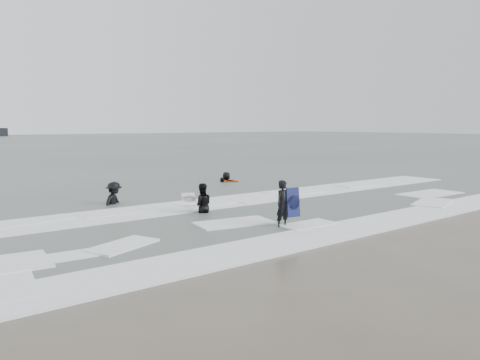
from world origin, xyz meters
TOP-DOWN VIEW (x-y plane):
  - ground at (0.00, 0.00)m, footprint 320.00×320.00m
  - surfer_centre at (-1.37, 0.86)m, footprint 0.60×0.41m
  - surfer_wading at (-2.13, 4.59)m, footprint 1.02×0.91m
  - surfer_breaker at (-4.08, 8.35)m, footprint 1.37×1.27m
  - surfer_right_near at (3.85, 11.80)m, footprint 0.78×0.93m
  - surfer_right_far at (4.37, 12.09)m, footprint 1.02×0.90m
  - surf_foam at (0.00, 3.70)m, footprint 30.03×9.06m
  - bodyboards at (0.26, 5.82)m, footprint 7.83×11.62m

SIDE VIEW (x-z plane):
  - ground at x=0.00m, z-range 0.00..0.00m
  - surfer_centre at x=-1.37m, z-range -0.80..0.80m
  - surfer_wading at x=-2.13m, z-range -0.86..0.86m
  - surfer_breaker at x=-4.08m, z-range -0.93..0.93m
  - surfer_right_near at x=3.85m, z-range -0.75..0.75m
  - surfer_right_far at x=4.37m, z-range -0.87..0.87m
  - surf_foam at x=0.00m, z-range 0.00..0.08m
  - bodyboards at x=0.26m, z-range -0.13..1.12m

